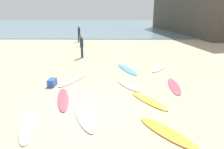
# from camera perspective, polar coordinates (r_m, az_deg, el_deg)

# --- Properties ---
(ground_plane) EXTENTS (120.00, 120.00, 0.00)m
(ground_plane) POSITION_cam_1_polar(r_m,az_deg,el_deg) (8.12, -7.31, -10.18)
(ground_plane) COLOR tan
(ocean_water) EXTENTS (120.00, 40.00, 0.08)m
(ocean_water) POSITION_cam_1_polar(r_m,az_deg,el_deg) (45.71, -0.70, 14.08)
(ocean_water) COLOR slate
(ocean_water) RESTS_ON ground_plane
(surfboard_0) EXTENTS (1.47, 1.94, 0.07)m
(surfboard_0) POSITION_cam_1_polar(r_m,az_deg,el_deg) (10.39, 4.69, -3.13)
(surfboard_0) COLOR #EAEFC1
(surfboard_0) RESTS_ON ground_plane
(surfboard_1) EXTENTS (1.08, 2.47, 0.08)m
(surfboard_1) POSITION_cam_1_polar(r_m,az_deg,el_deg) (9.11, -14.14, -6.95)
(surfboard_1) COLOR #D34656
(surfboard_1) RESTS_ON ground_plane
(surfboard_2) EXTENTS (1.47, 1.94, 0.08)m
(surfboard_2) POSITION_cam_1_polar(r_m,az_deg,el_deg) (13.58, 13.38, 1.77)
(surfboard_2) COLOR silver
(surfboard_2) RESTS_ON ground_plane
(surfboard_3) EXTENTS (1.45, 2.51, 0.07)m
(surfboard_3) POSITION_cam_1_polar(r_m,az_deg,el_deg) (7.69, -8.48, -11.73)
(surfboard_3) COLOR white
(surfboard_3) RESTS_ON ground_plane
(surfboard_4) EXTENTS (1.51, 2.62, 0.06)m
(surfboard_4) POSITION_cam_1_polar(r_m,az_deg,el_deg) (13.08, 4.42, 1.54)
(surfboard_4) COLOR #4995D3
(surfboard_4) RESTS_ON ground_plane
(surfboard_5) EXTENTS (1.52, 2.36, 0.08)m
(surfboard_5) POSITION_cam_1_polar(r_m,az_deg,el_deg) (11.31, -11.44, -1.58)
(surfboard_5) COLOR white
(surfboard_5) RESTS_ON ground_plane
(surfboard_6) EXTENTS (1.65, 2.08, 0.07)m
(surfboard_6) POSITION_cam_1_polar(r_m,az_deg,el_deg) (8.85, 10.72, -7.53)
(surfboard_6) COLOR yellow
(surfboard_6) RESTS_ON ground_plane
(surfboard_7) EXTENTS (1.87, 2.11, 0.07)m
(surfboard_7) POSITION_cam_1_polar(r_m,az_deg,el_deg) (6.95, 15.80, -16.01)
(surfboard_7) COLOR orange
(surfboard_7) RESTS_ON ground_plane
(surfboard_8) EXTENTS (1.12, 2.32, 0.06)m
(surfboard_8) POSITION_cam_1_polar(r_m,az_deg,el_deg) (7.64, -23.30, -13.52)
(surfboard_8) COLOR #F5DCCD
(surfboard_8) RESTS_ON ground_plane
(surfboard_9) EXTENTS (0.75, 2.36, 0.06)m
(surfboard_9) POSITION_cam_1_polar(r_m,az_deg,el_deg) (10.75, 17.73, -3.28)
(surfboard_9) COLOR #E0435A
(surfboard_9) RESTS_ON ground_plane
(beachgoer_near) EXTENTS (0.31, 0.34, 1.84)m
(beachgoer_near) POSITION_cam_1_polar(r_m,az_deg,el_deg) (16.20, -8.87, 8.43)
(beachgoer_near) COLOR #1E3342
(beachgoer_near) RESTS_ON ground_plane
(beachgoer_mid) EXTENTS (0.39, 0.39, 1.86)m
(beachgoer_mid) POSITION_cam_1_polar(r_m,az_deg,el_deg) (24.25, -9.63, 11.88)
(beachgoer_mid) COLOR #191E33
(beachgoer_mid) RESTS_ON ground_plane
(beach_cooler) EXTENTS (0.39, 0.56, 0.39)m
(beach_cooler) POSITION_cam_1_polar(r_m,az_deg,el_deg) (10.76, -17.14, -2.27)
(beach_cooler) COLOR #2D56B2
(beach_cooler) RESTS_ON ground_plane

